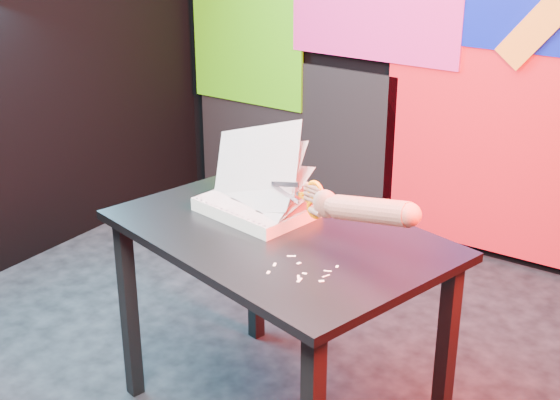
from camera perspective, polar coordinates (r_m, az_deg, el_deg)
The scene contains 7 objects.
room at distance 2.67m, azimuth -2.94°, elevation 12.48°, with size 3.01×3.01×2.71m.
backdrop at distance 3.97m, azimuth 10.83°, elevation 9.62°, with size 2.88×0.05×2.08m.
work_table at distance 2.58m, azimuth -0.12°, elevation -4.34°, with size 1.23×0.97×0.75m.
printout_stack at distance 2.66m, azimuth -1.75°, elevation -0.32°, with size 0.44×0.33×0.35m.
scissors at distance 2.44m, azimuth 2.30°, elevation 0.11°, with size 0.23×0.05×0.13m.
hand_forearm at distance 2.31m, azimuth 6.11°, elevation -0.67°, with size 0.42×0.13×0.15m.
paper_clippings at distance 2.29m, azimuth 1.59°, elevation -5.20°, with size 0.19×0.16×0.00m.
Camera 1 is at (1.58, -2.10, 1.81)m, focal length 50.00 mm.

